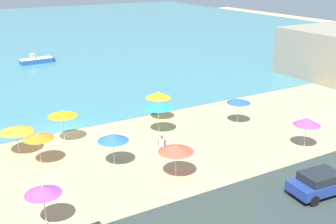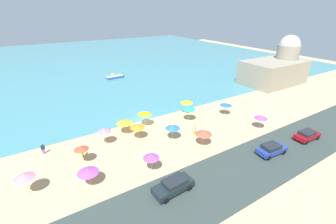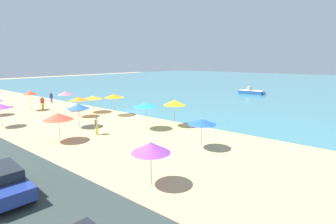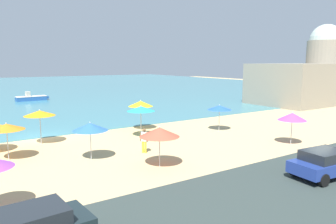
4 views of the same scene
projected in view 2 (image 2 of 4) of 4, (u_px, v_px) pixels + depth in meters
The scene contains 25 objects.
ground_plane at pixel (142, 121), 38.53m from camera, with size 160.00×160.00×0.00m, color tan.
sea at pixel (76, 62), 81.03m from camera, with size 150.00×110.00×0.05m, color teal.
coastal_road at pixel (213, 185), 24.60m from camera, with size 80.00×8.00×0.06m, color #303B38.
beach_umbrella_0 at pixel (137, 126), 32.39m from camera, with size 2.14×2.14×2.35m.
beach_umbrella_1 at pixel (187, 102), 40.24m from camera, with size 2.19×2.19×2.68m.
beach_umbrella_2 at pixel (88, 171), 23.84m from camera, with size 2.27×2.27×2.16m.
beach_umbrella_3 at pixel (125, 122), 34.03m from camera, with size 2.42×2.42×2.13m.
beach_umbrella_4 at pixel (81, 148), 27.03m from camera, with size 1.73×1.73×2.63m.
beach_umbrella_5 at pixel (226, 104), 39.90m from camera, with size 2.08×2.08×2.30m.
beach_umbrella_6 at pixel (144, 113), 35.86m from camera, with size 2.22×2.22×2.58m.
beach_umbrella_7 at pixel (104, 130), 30.92m from camera, with size 1.92×1.92×2.59m.
beach_umbrella_8 at pixel (151, 156), 25.84m from camera, with size 1.94×1.94×2.37m.
beach_umbrella_9 at pixel (173, 127), 32.29m from camera, with size 2.15×2.15×2.38m.
beach_umbrella_10 at pixel (261, 117), 35.28m from camera, with size 2.04×2.04×2.41m.
beach_umbrella_11 at pixel (204, 132), 30.87m from camera, with size 2.32×2.32×2.39m.
beach_umbrella_12 at pixel (189, 108), 37.60m from camera, with size 2.25×2.25×2.60m.
beach_umbrella_13 at pixel (24, 176), 22.39m from camera, with size 1.99×1.99×2.69m.
bather_0 at pixel (43, 148), 29.41m from camera, with size 0.53×0.35×1.59m.
bather_1 at pixel (82, 151), 28.77m from camera, with size 0.46×0.40×1.69m.
bather_2 at pixel (194, 129), 34.02m from camera, with size 0.40×0.46×1.66m.
parked_car_0 at pixel (307, 135), 32.71m from camera, with size 4.09×2.06×1.39m.
parked_car_1 at pixel (173, 186), 23.33m from camera, with size 4.50×2.15×1.48m.
parked_car_3 at pixel (271, 149), 29.44m from camera, with size 4.19×2.23×1.44m.
skiff_nearshore at pixel (115, 77), 61.44m from camera, with size 4.88×1.82×1.43m.
harbor_fortress at pixel (277, 68), 56.90m from camera, with size 15.61×9.62×11.61m.
Camera 2 is at (-14.14, -31.56, 17.63)m, focal length 24.00 mm.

